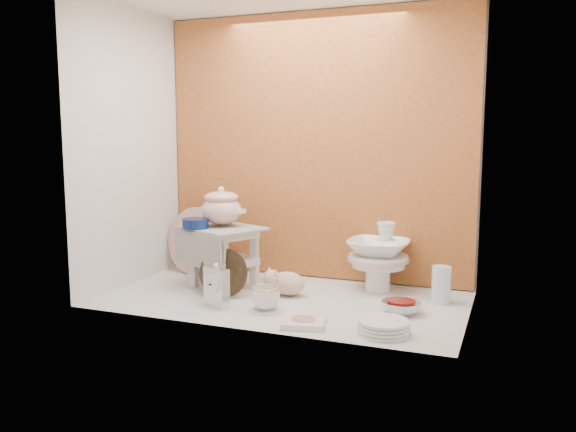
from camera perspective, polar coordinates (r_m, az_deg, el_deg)
name	(u,v)px	position (r m, az deg, el deg)	size (l,w,h in m)	color
ground	(283,299)	(2.99, -0.50, -8.02)	(1.80, 1.80, 0.00)	silver
niche_shell	(296,113)	(3.05, 0.76, 9.96)	(1.86, 1.03, 1.53)	#B0602C
step_stool	(223,258)	(3.18, -6.29, -4.03)	(0.39, 0.33, 0.33)	silver
soup_tureen	(222,206)	(3.18, -6.47, 0.95)	(0.26, 0.26, 0.22)	white
cobalt_bowl	(195,223)	(3.13, -8.99, -0.71)	(0.14, 0.14, 0.05)	#0A1D50
floral_platter	(195,241)	(3.52, -9.03, -2.37)	(0.40, 0.10, 0.40)	silver
blue_white_vase	(209,256)	(3.45, -7.67, -3.85)	(0.23, 0.23, 0.24)	white
lacquer_tray	(223,273)	(3.01, -6.29, -5.51)	(0.25, 0.07, 0.25)	black
mantel_clock	(217,285)	(2.85, -6.95, -6.70)	(0.14, 0.05, 0.21)	silver
plush_pig	(288,283)	(3.02, 0.00, -6.52)	(0.23, 0.16, 0.14)	#D1A693
teacup_saucer	(266,310)	(2.79, -2.18, -9.12)	(0.15, 0.15, 0.01)	white
gold_rim_teacup	(266,298)	(2.77, -2.19, -7.96)	(0.14, 0.14, 0.11)	white
lattice_dish	(304,322)	(2.60, 1.52, -10.24)	(0.18, 0.18, 0.03)	white
dinner_plate_stack	(383,327)	(2.51, 9.24, -10.56)	(0.22, 0.22, 0.06)	white
crystal_bowl	(401,307)	(2.80, 10.93, -8.70)	(0.18, 0.18, 0.06)	silver
clear_glass_vase	(441,285)	(2.99, 14.64, -6.49)	(0.09, 0.09, 0.18)	silver
porcelain_tower	(378,256)	(3.13, 8.76, -3.88)	(0.33, 0.33, 0.37)	white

